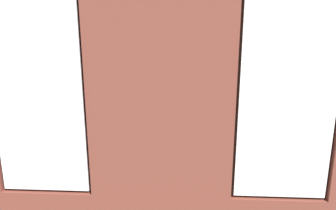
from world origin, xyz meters
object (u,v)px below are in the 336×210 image
at_px(media_console, 3,145).
at_px(potted_plant_corner_near_left, 299,99).
at_px(couch_by_window, 176,192).
at_px(potted_plant_near_tv, 0,155).
at_px(cup_ceramic, 165,126).
at_px(candle_jar, 142,126).
at_px(papasan_chair, 128,107).
at_px(potted_plant_by_left_couch, 279,120).
at_px(potted_plant_foreground_right, 60,98).
at_px(coffee_table, 165,130).
at_px(table_plant_small, 157,119).
at_px(couch_left, 324,146).
at_px(remote_silver, 186,125).

bearing_deg(media_console, potted_plant_corner_near_left, -160.39).
relative_size(couch_by_window, potted_plant_near_tv, 2.32).
xyz_separation_m(cup_ceramic, candle_jar, (0.43, 0.13, 0.02)).
relative_size(papasan_chair, potted_plant_by_left_couch, 2.15).
bearing_deg(papasan_chair, potted_plant_foreground_right, -0.12).
relative_size(papasan_chair, potted_plant_near_tv, 1.40).
xyz_separation_m(coffee_table, table_plant_small, (0.18, -0.11, 0.18)).
distance_m(papasan_chair, potted_plant_foreground_right, 1.58).
distance_m(couch_left, cup_ceramic, 2.77).
distance_m(table_plant_small, remote_silver, 0.59).
xyz_separation_m(coffee_table, potted_plant_near_tv, (2.24, 1.67, 0.15)).
distance_m(table_plant_small, papasan_chair, 1.42).
bearing_deg(cup_ceramic, table_plant_small, -32.04).
xyz_separation_m(cup_ceramic, remote_silver, (-0.39, -0.16, -0.03)).
relative_size(candle_jar, potted_plant_foreground_right, 0.09).
relative_size(couch_left, remote_silver, 10.83).
height_order(media_console, potted_plant_near_tv, potted_plant_near_tv).
relative_size(couch_left, potted_plant_foreground_right, 1.40).
relative_size(potted_plant_foreground_right, potted_plant_near_tv, 1.57).
relative_size(couch_left, table_plant_small, 7.28).
xyz_separation_m(couch_by_window, candle_jar, (0.69, -2.06, 0.15)).
height_order(potted_plant_foreground_right, potted_plant_by_left_couch, potted_plant_foreground_right).
xyz_separation_m(cup_ceramic, potted_plant_by_left_couch, (-2.31, -0.80, -0.10)).
distance_m(couch_left, papasan_chair, 4.10).
height_order(coffee_table, potted_plant_foreground_right, potted_plant_foreground_right).
relative_size(cup_ceramic, remote_silver, 0.47).
bearing_deg(table_plant_small, potted_plant_foreground_right, -26.98).
bearing_deg(couch_left, media_console, -86.32).
height_order(candle_jar, potted_plant_corner_near_left, potted_plant_corner_near_left).
xyz_separation_m(potted_plant_near_tv, potted_plant_by_left_couch, (-4.55, -2.48, -0.17)).
bearing_deg(couch_left, potted_plant_corner_near_left, 177.83).
bearing_deg(remote_silver, table_plant_small, -95.30).
bearing_deg(potted_plant_foreground_right, potted_plant_corner_near_left, -179.59).
height_order(potted_plant_by_left_couch, potted_plant_corner_near_left, potted_plant_corner_near_left).
bearing_deg(coffee_table, media_console, 13.61).
bearing_deg(potted_plant_corner_near_left, candle_jar, 24.10).
bearing_deg(remote_silver, coffee_table, -78.05).
height_order(couch_left, table_plant_small, couch_left).
height_order(couch_left, potted_plant_by_left_couch, couch_left).
bearing_deg(potted_plant_by_left_couch, coffee_table, 19.18).
relative_size(table_plant_small, potted_plant_near_tv, 0.30).
xyz_separation_m(couch_by_window, potted_plant_foreground_right, (2.78, -3.49, 0.32)).
bearing_deg(papasan_chair, couch_left, 153.21).
relative_size(couch_left, media_console, 1.68).
xyz_separation_m(table_plant_small, remote_silver, (-0.57, -0.04, -0.13)).
height_order(remote_silver, potted_plant_foreground_right, potted_plant_foreground_right).
xyz_separation_m(couch_left, remote_silver, (2.32, -0.71, 0.10)).
xyz_separation_m(papasan_chair, potted_plant_foreground_right, (1.56, -0.00, 0.20)).
xyz_separation_m(remote_silver, papasan_chair, (1.34, -1.14, 0.02)).
distance_m(potted_plant_foreground_right, potted_plant_by_left_couch, 4.86).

